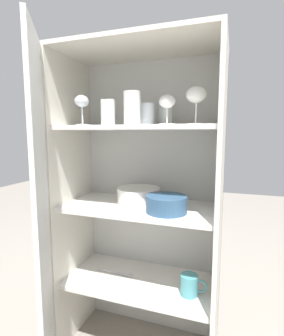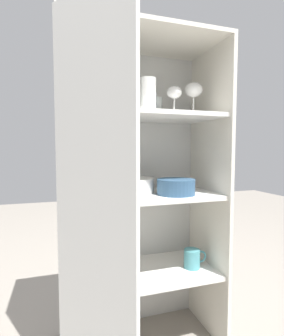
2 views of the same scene
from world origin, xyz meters
TOP-DOWN VIEW (x-y plane):
  - cupboard_back_panel at (0.00, 0.37)m, footprint 0.75×0.02m
  - cupboard_side_left at (-0.37, 0.18)m, footprint 0.02×0.39m
  - cupboard_side_right at (0.37, 0.18)m, footprint 0.02×0.39m
  - cupboard_top_panel at (0.00, 0.18)m, footprint 0.75×0.39m
  - shelf_board_lower at (0.00, 0.18)m, footprint 0.71×0.36m
  - shelf_board_middle at (0.00, 0.18)m, footprint 0.71×0.36m
  - shelf_board_upper at (0.00, 0.18)m, footprint 0.71×0.36m
  - cupboard_door at (-0.27, -0.17)m, footprint 0.22×0.32m
  - tumbler_glass_0 at (0.00, 0.09)m, footprint 0.07×0.07m
  - tumbler_glass_1 at (0.03, 0.17)m, footprint 0.08×0.08m
  - tumbler_glass_2 at (-0.10, 0.06)m, footprint 0.06×0.06m
  - tumbler_glass_3 at (0.10, 0.26)m, footprint 0.07×0.07m
  - wine_glass_0 at (-0.24, 0.09)m, footprint 0.07×0.07m
  - wine_glass_1 at (0.26, 0.15)m, footprint 0.09×0.09m
  - wine_glass_2 at (0.14, 0.12)m, footprint 0.07×0.07m
  - plate_stack_white at (-0.03, 0.24)m, footprint 0.21×0.21m
  - mixing_bowl_large at (0.15, 0.11)m, footprint 0.18×0.18m
  - coffee_mug_primary at (0.25, 0.13)m, footprint 0.12×0.08m
  - serving_spoon at (-0.12, 0.19)m, footprint 0.20×0.02m

SIDE VIEW (x-z plane):
  - shelf_board_lower at x=0.00m, z-range 0.35..0.37m
  - serving_spoon at x=-0.12m, z-range 0.37..0.37m
  - coffee_mug_primary at x=0.25m, z-range 0.37..0.46m
  - cupboard_back_panel at x=0.00m, z-range 0.00..1.45m
  - cupboard_side_left at x=-0.37m, z-range 0.00..1.45m
  - cupboard_side_right at x=0.37m, z-range 0.00..1.45m
  - cupboard_door at x=-0.27m, z-range 0.00..1.45m
  - shelf_board_middle at x=0.00m, z-range 0.72..0.74m
  - plate_stack_white at x=-0.03m, z-range 0.74..0.82m
  - mixing_bowl_large at x=0.15m, z-range 0.75..0.82m
  - shelf_board_upper at x=0.00m, z-range 1.10..1.12m
  - tumbler_glass_3 at x=0.10m, z-range 1.12..1.22m
  - tumbler_glass_1 at x=0.03m, z-range 1.12..1.22m
  - tumbler_glass_2 at x=-0.10m, z-range 1.12..1.23m
  - tumbler_glass_0 at x=0.00m, z-range 1.12..1.26m
  - wine_glass_2 at x=0.14m, z-range 1.15..1.27m
  - wine_glass_0 at x=-0.24m, z-range 1.15..1.29m
  - wine_glass_1 at x=0.26m, z-range 1.16..1.32m
  - cupboard_top_panel at x=0.00m, z-range 1.45..1.47m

